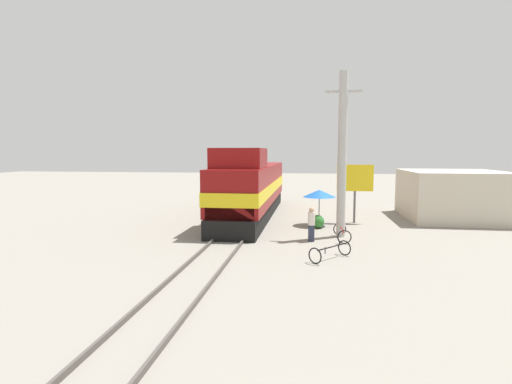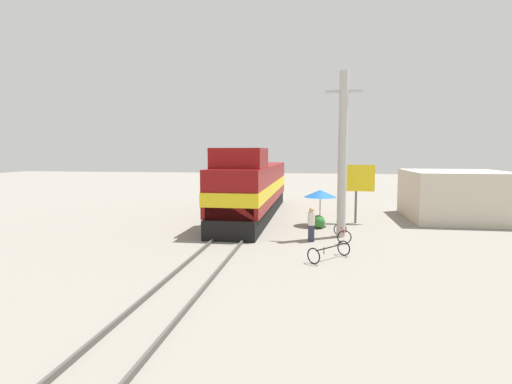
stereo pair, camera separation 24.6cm
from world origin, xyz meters
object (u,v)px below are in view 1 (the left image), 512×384
(locomotive, at_px, (251,189))
(bicycle, at_px, (342,233))
(vendor_umbrella, at_px, (319,193))
(bicycle_spare, at_px, (330,251))
(billboard_sign, at_px, (355,181))
(person_bystander, at_px, (311,223))
(utility_pole, at_px, (342,154))

(locomotive, height_order, bicycle, locomotive)
(vendor_umbrella, relative_size, bicycle_spare, 1.10)
(vendor_umbrella, height_order, bicycle, vendor_umbrella)
(vendor_umbrella, relative_size, billboard_sign, 0.59)
(person_bystander, relative_size, bicycle, 0.83)
(utility_pole, bearing_deg, bicycle, -88.74)
(utility_pole, height_order, person_bystander, utility_pole)
(bicycle_spare, bearing_deg, vendor_umbrella, 132.33)
(person_bystander, xyz_separation_m, bicycle, (1.48, 0.60, -0.55))
(utility_pole, bearing_deg, billboard_sign, 75.12)
(locomotive, distance_m, vendor_umbrella, 4.87)
(bicycle_spare, bearing_deg, locomotive, 155.49)
(bicycle, relative_size, bicycle_spare, 1.04)
(billboard_sign, bearing_deg, vendor_umbrella, -152.39)
(locomotive, xyz_separation_m, bicycle_spare, (4.65, -9.73, -1.53))
(utility_pole, xyz_separation_m, bicycle, (0.02, -0.74, -3.81))
(person_bystander, bearing_deg, bicycle, 21.96)
(billboard_sign, bearing_deg, locomotive, 170.24)
(utility_pole, relative_size, person_bystander, 4.99)
(locomotive, xyz_separation_m, person_bystander, (3.90, -6.55, -0.98))
(vendor_umbrella, bearing_deg, utility_pole, -71.01)
(locomotive, height_order, person_bystander, locomotive)
(bicycle, height_order, bicycle_spare, bicycle)
(vendor_umbrella, bearing_deg, billboard_sign, 27.61)
(billboard_sign, bearing_deg, bicycle, -102.51)
(vendor_umbrella, relative_size, bicycle, 1.05)
(billboard_sign, relative_size, bicycle_spare, 1.85)
(locomotive, xyz_separation_m, billboard_sign, (6.46, -1.11, 0.69))
(locomotive, bearing_deg, utility_pole, -44.18)
(locomotive, distance_m, bicycle, 8.17)
(billboard_sign, relative_size, person_bystander, 2.13)
(utility_pole, height_order, vendor_umbrella, utility_pole)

